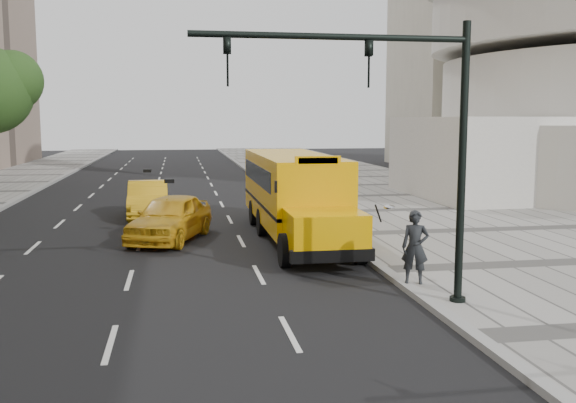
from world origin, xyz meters
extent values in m
plane|color=black|center=(0.00, 0.00, 0.00)|extent=(140.00, 140.00, 0.00)
cube|color=gray|center=(12.00, 0.00, 0.07)|extent=(12.00, 140.00, 0.15)
cube|color=gray|center=(6.00, 0.00, 0.07)|extent=(0.30, 140.00, 0.15)
cube|color=silver|center=(17.00, 10.00, 2.20)|extent=(8.00, 10.00, 4.40)
sphere|color=#1F3E14|center=(-9.22, 18.58, 6.56)|extent=(3.57, 3.57, 3.57)
cube|color=#E8A100|center=(4.50, 0.98, 1.77)|extent=(2.50, 9.00, 2.45)
cube|color=#E8A100|center=(4.50, -4.52, 1.10)|extent=(2.20, 2.00, 1.10)
cube|color=black|center=(4.50, -5.40, 0.55)|extent=(2.38, 0.25, 0.35)
cube|color=black|center=(4.50, 0.98, 1.25)|extent=(2.52, 9.00, 0.12)
cube|color=black|center=(4.50, -3.46, 2.25)|extent=(2.05, 0.10, 0.90)
cube|color=black|center=(4.50, 1.48, 2.25)|extent=(2.52, 7.50, 0.70)
cube|color=#E8A100|center=(4.50, -3.47, 3.05)|extent=(1.40, 0.12, 0.28)
ellipsoid|color=silver|center=(6.02, -5.92, 1.90)|extent=(0.32, 0.32, 0.14)
cylinder|color=black|center=(5.78, -5.70, 1.70)|extent=(0.36, 0.47, 0.58)
cylinder|color=black|center=(3.37, -4.22, 0.50)|extent=(0.30, 1.00, 1.00)
cylinder|color=black|center=(5.63, -4.22, 0.50)|extent=(0.30, 1.00, 1.00)
cylinder|color=black|center=(3.37, 0.98, 0.50)|extent=(0.30, 1.00, 1.00)
cylinder|color=black|center=(5.63, 0.98, 0.50)|extent=(0.30, 1.00, 1.00)
cylinder|color=black|center=(3.37, 3.48, 0.50)|extent=(0.30, 1.00, 1.00)
cylinder|color=black|center=(5.63, 3.48, 0.50)|extent=(0.30, 1.00, 1.00)
imported|color=gold|center=(0.05, 0.59, 0.82)|extent=(3.45, 5.19, 1.64)
imported|color=gold|center=(-0.97, 6.25, 0.79)|extent=(1.85, 4.88, 1.59)
imported|color=black|center=(6.22, -7.15, 1.08)|extent=(0.80, 0.67, 1.86)
cylinder|color=black|center=(6.60, -8.87, 3.20)|extent=(0.18, 0.18, 6.40)
cylinder|color=black|center=(6.60, -8.87, 0.12)|extent=(0.36, 0.36, 0.25)
cylinder|color=black|center=(3.60, -8.87, 6.00)|extent=(6.00, 0.14, 0.14)
imported|color=black|center=(4.40, -8.87, 5.45)|extent=(0.16, 0.20, 1.00)
imported|color=black|center=(1.40, -8.87, 5.45)|extent=(0.16, 0.20, 1.00)
camera|label=1|loc=(0.36, -22.26, 4.28)|focal=40.00mm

